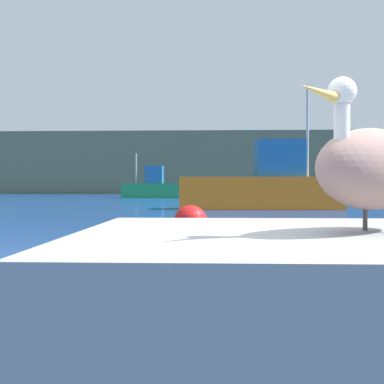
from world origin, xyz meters
name	(u,v)px	position (x,y,z in m)	size (l,w,h in m)	color
ground_plane	(242,358)	(0.00, 0.00, 0.00)	(260.00, 260.00, 0.00)	navy
hillside_backdrop	(214,164)	(0.00, 61.64, 3.80)	(140.00, 12.31, 7.59)	#5B664C
pier_dock	(373,297)	(0.81, -0.04, 0.41)	(3.68, 2.51, 0.81)	gray
pelican	(373,167)	(0.80, -0.04, 1.22)	(1.12, 1.10, 0.91)	gray
fishing_boat_green	(155,187)	(-5.03, 38.54, 0.89)	(5.63, 1.75, 3.78)	#1E8C4C
fishing_boat_orange	(264,186)	(2.16, 19.44, 1.06)	(7.41, 2.47, 5.63)	orange
mooring_buoy	(190,222)	(-0.63, 6.72, 0.35)	(0.70, 0.70, 0.70)	red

